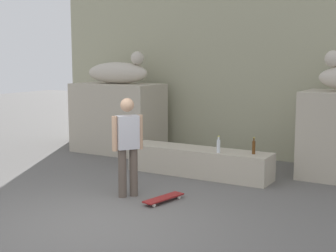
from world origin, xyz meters
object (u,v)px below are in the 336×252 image
at_px(skateboard, 164,198).
at_px(skater, 128,143).
at_px(bottle_brown, 254,147).
at_px(statue_reclining_left, 119,72).
at_px(bottle_clear, 218,146).

bearing_deg(skateboard, skater, 103.94).
bearing_deg(bottle_brown, skater, -127.47).
distance_m(statue_reclining_left, bottle_brown, 4.27).
relative_size(statue_reclining_left, bottle_brown, 5.23).
distance_m(statue_reclining_left, bottle_clear, 3.79).
height_order(statue_reclining_left, skateboard, statue_reclining_left).
xyz_separation_m(skateboard, bottle_clear, (0.19, 1.70, 0.61)).
distance_m(skateboard, bottle_clear, 1.82).
xyz_separation_m(statue_reclining_left, skater, (2.41, -3.10, -1.05)).
height_order(skater, skateboard, skater).
bearing_deg(skateboard, statue_reclining_left, 57.04).
xyz_separation_m(statue_reclining_left, bottle_brown, (3.90, -1.15, -1.30)).
height_order(skateboard, bottle_brown, bottle_brown).
xyz_separation_m(skateboard, bottle_brown, (0.81, 1.93, 0.61)).
distance_m(skater, skateboard, 1.10).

